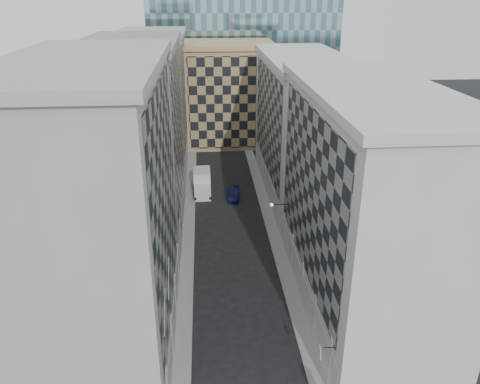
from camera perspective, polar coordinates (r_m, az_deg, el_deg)
sidewalk_west at (r=58.83m, az=-6.29°, el=-4.78°), size 1.50×100.00×0.15m
sidewalk_east at (r=59.34m, az=3.92°, el=-4.42°), size 1.50×100.00×0.15m
bldg_left_a at (r=37.38m, az=-16.43°, el=-2.89°), size 10.80×22.80×23.70m
bldg_left_b at (r=57.80m, az=-12.33°, el=6.39°), size 10.80×22.80×22.70m
bldg_left_c at (r=79.07m, az=-10.37°, el=10.75°), size 10.80×22.80×21.70m
bldg_right_a at (r=43.02m, az=14.58°, el=-1.32°), size 10.80×26.80×20.70m
bldg_right_b at (r=67.70m, az=7.49°, el=7.93°), size 10.80×28.80×19.70m
tan_block at (r=91.69m, az=-1.37°, el=11.97°), size 16.80×14.80×18.80m
flagpoles_left at (r=34.31m, az=-8.92°, el=-12.17°), size 0.10×6.33×2.33m
bracket_lamp at (r=51.18m, az=4.08°, el=-1.55°), size 1.98×0.36×0.36m
box_truck at (r=69.18m, az=-4.63°, el=1.03°), size 2.54×6.05×3.30m
dark_car at (r=67.48m, az=-0.79°, el=-0.13°), size 1.96×4.65×1.49m
shop_sign at (r=36.05m, az=9.82°, el=-18.69°), size 1.15×0.75×0.83m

